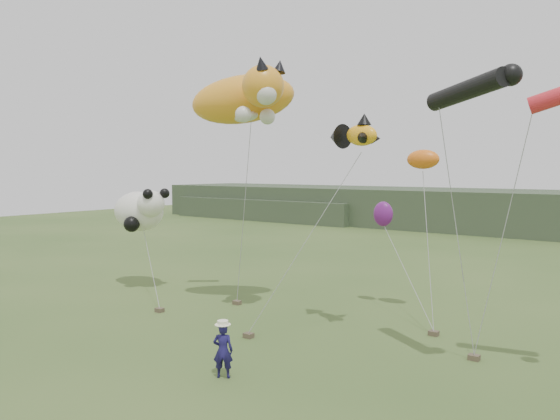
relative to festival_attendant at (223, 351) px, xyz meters
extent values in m
plane|color=#385123|center=(-0.51, -0.11, -0.81)|extent=(120.00, 120.00, 0.00)
cube|color=#2D3D28|center=(-0.51, 44.89, 1.19)|extent=(90.00, 12.00, 4.00)
cube|color=#2D3D28|center=(-30.51, 41.89, 0.44)|extent=(25.00, 8.00, 2.50)
imported|color=#19144B|center=(0.00, 0.00, 0.00)|extent=(0.71, 0.64, 1.62)
cube|color=brown|center=(-5.44, 6.78, -0.72)|extent=(0.35, 0.28, 0.18)
cube|color=brown|center=(-1.86, 3.35, -0.72)|extent=(0.35, 0.28, 0.18)
cube|color=brown|center=(5.44, 5.92, -0.72)|extent=(0.35, 0.28, 0.18)
cube|color=brown|center=(-7.23, 3.79, -0.72)|extent=(0.35, 0.28, 0.18)
cube|color=brown|center=(3.43, 7.65, -0.72)|extent=(0.35, 0.28, 0.18)
ellipsoid|color=orange|center=(-5.02, 6.76, 8.35)|extent=(5.13, 4.35, 2.67)
sphere|color=orange|center=(-3.13, 5.82, 8.63)|extent=(1.70, 1.70, 1.70)
cone|color=black|center=(-2.85, 5.35, 9.44)|extent=(0.53, 0.64, 0.64)
cone|color=black|center=(-2.66, 6.29, 9.44)|extent=(0.53, 0.61, 0.60)
sphere|color=silver|center=(-2.75, 5.54, 8.26)|extent=(0.85, 0.85, 0.85)
ellipsoid|color=silver|center=(-4.83, 6.48, 7.60)|extent=(1.66, 0.83, 0.52)
sphere|color=silver|center=(-3.70, 5.26, 7.50)|extent=(0.66, 0.66, 0.66)
sphere|color=silver|center=(-3.51, 6.58, 7.50)|extent=(0.66, 0.66, 0.66)
cylinder|color=orange|center=(-7.47, 7.52, 8.73)|extent=(1.76, 1.29, 1.02)
ellipsoid|color=#FBA817|center=(1.25, 6.00, 6.53)|extent=(1.60, 1.03, 0.86)
cone|color=black|center=(0.02, 6.30, 6.53)|extent=(0.96, 1.10, 0.92)
cone|color=black|center=(1.35, 6.00, 7.09)|extent=(0.51, 0.51, 0.41)
cone|color=black|center=(1.56, 5.48, 6.43)|extent=(0.54, 0.57, 0.41)
cone|color=black|center=(1.56, 6.51, 6.43)|extent=(0.54, 0.57, 0.41)
cylinder|color=black|center=(5.36, 4.72, 7.61)|extent=(2.90, 2.13, 0.90)
sphere|color=black|center=(6.73, 4.23, 7.86)|extent=(0.61, 0.61, 0.61)
ellipsoid|color=white|center=(-12.12, 6.69, 3.14)|extent=(3.08, 2.05, 2.05)
sphere|color=white|center=(-10.76, 6.34, 3.59)|extent=(1.37, 1.37, 1.37)
sphere|color=black|center=(-10.41, 5.89, 4.10)|extent=(0.50, 0.50, 0.50)
sphere|color=black|center=(-10.30, 6.86, 4.10)|extent=(0.50, 0.50, 0.50)
sphere|color=black|center=(-11.55, 5.77, 2.57)|extent=(0.80, 0.80, 0.80)
sphere|color=black|center=(-13.04, 7.03, 2.68)|extent=(0.80, 0.80, 0.80)
ellipsoid|color=orange|center=(1.83, 10.24, 5.72)|extent=(1.38, 0.80, 0.80)
ellipsoid|color=#681872|center=(-0.12, 10.60, 3.32)|extent=(0.91, 0.61, 1.11)
camera|label=1|loc=(10.73, -11.49, 5.31)|focal=35.00mm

